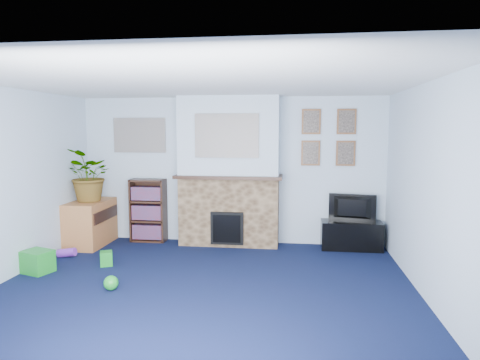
# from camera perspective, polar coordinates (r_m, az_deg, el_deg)

# --- Properties ---
(floor) EXTENTS (5.00, 4.50, 0.01)m
(floor) POSITION_cam_1_polar(r_m,az_deg,el_deg) (5.18, -5.04, -14.49)
(floor) COLOR #0D1534
(floor) RESTS_ON ground
(ceiling) EXTENTS (5.00, 4.50, 0.01)m
(ceiling) POSITION_cam_1_polar(r_m,az_deg,el_deg) (4.86, -5.34, 12.91)
(ceiling) COLOR white
(ceiling) RESTS_ON wall_back
(wall_back) EXTENTS (5.00, 0.04, 2.40)m
(wall_back) POSITION_cam_1_polar(r_m,az_deg,el_deg) (7.08, -1.24, 1.27)
(wall_back) COLOR silver
(wall_back) RESTS_ON ground
(wall_front) EXTENTS (5.00, 0.04, 2.40)m
(wall_front) POSITION_cam_1_polar(r_m,az_deg,el_deg) (2.77, -15.43, -7.65)
(wall_front) COLOR silver
(wall_front) RESTS_ON ground
(wall_right) EXTENTS (0.04, 4.50, 2.40)m
(wall_right) POSITION_cam_1_polar(r_m,az_deg,el_deg) (4.98, 24.18, -1.65)
(wall_right) COLOR silver
(wall_right) RESTS_ON ground
(chimney_breast) EXTENTS (1.72, 0.50, 2.40)m
(chimney_breast) POSITION_cam_1_polar(r_m,az_deg,el_deg) (6.88, -1.49, 0.98)
(chimney_breast) COLOR brown
(chimney_breast) RESTS_ON ground
(collage_main) EXTENTS (1.00, 0.03, 0.68)m
(collage_main) POSITION_cam_1_polar(r_m,az_deg,el_deg) (6.64, -1.79, 5.92)
(collage_main) COLOR gray
(collage_main) RESTS_ON chimney_breast
(collage_left) EXTENTS (0.90, 0.03, 0.58)m
(collage_left) POSITION_cam_1_polar(r_m,az_deg,el_deg) (7.42, -13.25, 5.83)
(collage_left) COLOR gray
(collage_left) RESTS_ON wall_back
(portrait_tl) EXTENTS (0.30, 0.03, 0.40)m
(portrait_tl) POSITION_cam_1_polar(r_m,az_deg,el_deg) (6.95, 9.47, 7.68)
(portrait_tl) COLOR brown
(portrait_tl) RESTS_ON wall_back
(portrait_tr) EXTENTS (0.30, 0.03, 0.40)m
(portrait_tr) POSITION_cam_1_polar(r_m,az_deg,el_deg) (6.99, 14.02, 7.57)
(portrait_tr) COLOR brown
(portrait_tr) RESTS_ON wall_back
(portrait_bl) EXTENTS (0.30, 0.03, 0.40)m
(portrait_bl) POSITION_cam_1_polar(r_m,az_deg,el_deg) (6.96, 9.39, 3.57)
(portrait_bl) COLOR brown
(portrait_bl) RESTS_ON wall_back
(portrait_br) EXTENTS (0.30, 0.03, 0.40)m
(portrait_br) POSITION_cam_1_polar(r_m,az_deg,el_deg) (7.00, 13.90, 3.48)
(portrait_br) COLOR brown
(portrait_br) RESTS_ON wall_back
(tv_stand) EXTENTS (0.93, 0.39, 0.44)m
(tv_stand) POSITION_cam_1_polar(r_m,az_deg,el_deg) (7.00, 14.61, -7.11)
(tv_stand) COLOR black
(tv_stand) RESTS_ON ground
(television) EXTENTS (0.74, 0.23, 0.42)m
(television) POSITION_cam_1_polar(r_m,az_deg,el_deg) (6.93, 14.69, -3.63)
(television) COLOR black
(television) RESTS_ON tv_stand
(bookshelf) EXTENTS (0.58, 0.28, 1.05)m
(bookshelf) POSITION_cam_1_polar(r_m,az_deg,el_deg) (7.37, -12.10, -4.14)
(bookshelf) COLOR #311B12
(bookshelf) RESTS_ON ground
(sideboard) EXTENTS (0.52, 0.93, 0.73)m
(sideboard) POSITION_cam_1_polar(r_m,az_deg,el_deg) (7.42, -19.29, -5.51)
(sideboard) COLOR #B9703B
(sideboard) RESTS_ON ground
(potted_plant) EXTENTS (1.02, 1.01, 0.85)m
(potted_plant) POSITION_cam_1_polar(r_m,az_deg,el_deg) (7.23, -19.36, 0.62)
(potted_plant) COLOR #26661E
(potted_plant) RESTS_ON sideboard
(mantel_clock) EXTENTS (0.10, 0.06, 0.14)m
(mantel_clock) POSITION_cam_1_polar(r_m,az_deg,el_deg) (6.83, -1.36, 1.24)
(mantel_clock) COLOR gold
(mantel_clock) RESTS_ON chimney_breast
(mantel_candle) EXTENTS (0.05, 0.05, 0.15)m
(mantel_candle) POSITION_cam_1_polar(r_m,az_deg,el_deg) (6.78, 1.59, 1.28)
(mantel_candle) COLOR #B2BFC6
(mantel_candle) RESTS_ON chimney_breast
(mantel_teddy) EXTENTS (0.13, 0.13, 0.13)m
(mantel_teddy) POSITION_cam_1_polar(r_m,az_deg,el_deg) (6.93, -5.94, 1.25)
(mantel_teddy) COLOR gray
(mantel_teddy) RESTS_ON chimney_breast
(mantel_can) EXTENTS (0.06, 0.06, 0.12)m
(mantel_can) POSITION_cam_1_polar(r_m,az_deg,el_deg) (6.76, 3.85, 1.08)
(mantel_can) COLOR #198C26
(mantel_can) RESTS_ON chimney_breast
(green_crate) EXTENTS (0.44, 0.39, 0.29)m
(green_crate) POSITION_cam_1_polar(r_m,az_deg,el_deg) (6.33, -25.42, -9.84)
(green_crate) COLOR #198C26
(green_crate) RESTS_ON ground
(toy_ball) EXTENTS (0.17, 0.17, 0.17)m
(toy_ball) POSITION_cam_1_polar(r_m,az_deg,el_deg) (5.37, -16.83, -12.96)
(toy_ball) COLOR #198C26
(toy_ball) RESTS_ON ground
(toy_block) EXTENTS (0.21, 0.21, 0.20)m
(toy_block) POSITION_cam_1_polar(r_m,az_deg,el_deg) (6.29, -17.40, -9.86)
(toy_block) COLOR #198C26
(toy_block) RESTS_ON ground
(toy_tube) EXTENTS (0.28, 0.12, 0.16)m
(toy_tube) POSITION_cam_1_polar(r_m,az_deg,el_deg) (6.88, -22.10, -8.97)
(toy_tube) COLOR purple
(toy_tube) RESTS_ON ground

